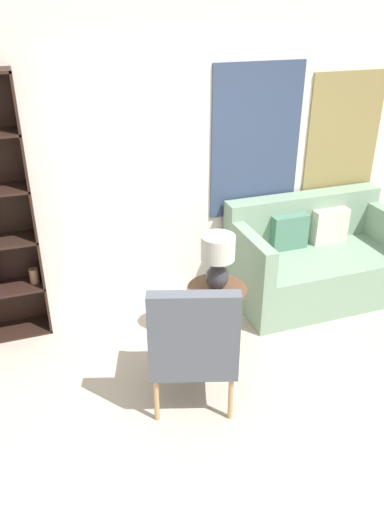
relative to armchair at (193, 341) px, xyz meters
The scene contains 6 objects.
ground_plane 0.75m from the armchair, 80.49° to the right, with size 14.00×14.00×0.00m, color #B2A899.
wall_back 1.74m from the armchair, 84.73° to the left, with size 6.40×0.08×2.70m.
armchair is the anchor object (origin of this frame).
couch 1.97m from the armchair, 33.54° to the left, with size 1.62×0.89×0.94m.
side_table 0.71m from the armchair, 54.95° to the left, with size 0.48×0.48×0.57m.
table_lamp 0.77m from the armchair, 55.16° to the left, with size 0.27×0.27×0.46m.
Camera 1 is at (-0.99, -2.09, 2.64)m, focal length 35.00 mm.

